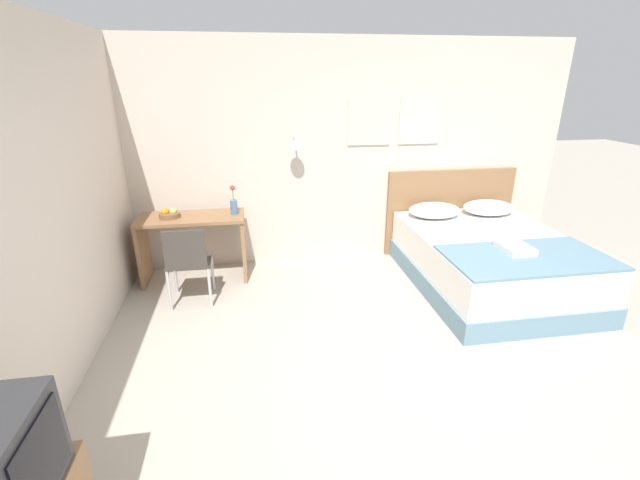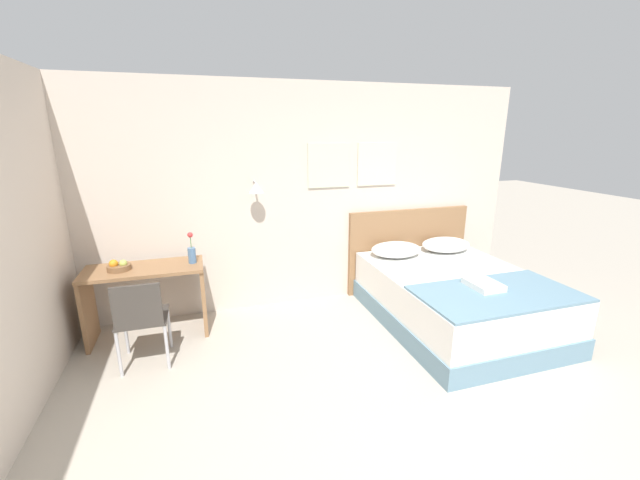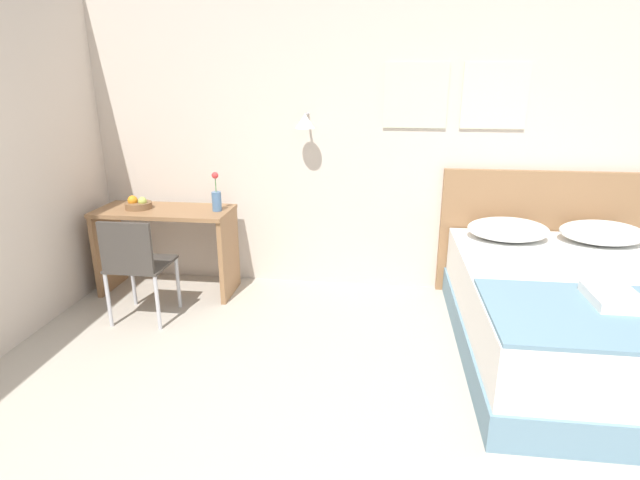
% 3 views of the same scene
% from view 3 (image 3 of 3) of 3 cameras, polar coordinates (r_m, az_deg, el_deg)
% --- Properties ---
extents(wall_back, '(5.74, 0.31, 2.65)m').
position_cam_3_polar(wall_back, '(4.40, 6.01, 11.30)').
color(wall_back, beige).
rests_on(wall_back, ground_plane).
extents(bed, '(1.59, 2.09, 0.60)m').
position_cam_3_polar(bed, '(3.84, 27.76, -7.85)').
color(bed, '#66899E').
rests_on(bed, ground_plane).
extents(headboard, '(1.71, 0.06, 1.10)m').
position_cam_3_polar(headboard, '(4.71, 23.90, 0.59)').
color(headboard, '#8E6642').
rests_on(headboard, ground_plane).
extents(pillow_left, '(0.63, 0.48, 0.17)m').
position_cam_3_polar(pillow_left, '(4.28, 20.69, 1.15)').
color(pillow_left, white).
rests_on(pillow_left, bed).
extents(pillow_right, '(0.63, 0.48, 0.17)m').
position_cam_3_polar(pillow_right, '(4.51, 29.54, 0.74)').
color(pillow_right, white).
rests_on(pillow_right, bed).
extents(throw_blanket, '(1.54, 0.84, 0.02)m').
position_cam_3_polar(throw_blanket, '(3.22, 32.17, -7.39)').
color(throw_blanket, '#66899E').
rests_on(throw_blanket, bed).
extents(folded_towel_near_foot, '(0.27, 0.34, 0.06)m').
position_cam_3_polar(folded_towel_near_foot, '(3.30, 30.54, -5.68)').
color(folded_towel_near_foot, white).
rests_on(folded_towel_near_foot, throw_blanket).
extents(desk, '(1.16, 0.51, 0.76)m').
position_cam_3_polar(desk, '(4.57, -17.15, 0.56)').
color(desk, '#8E6642').
rests_on(desk, ground_plane).
extents(desk_chair, '(0.43, 0.43, 0.85)m').
position_cam_3_polar(desk_chair, '(4.06, -20.39, -2.30)').
color(desk_chair, '#3D3833').
rests_on(desk_chair, ground_plane).
extents(fruit_bowl, '(0.22, 0.22, 0.12)m').
position_cam_3_polar(fruit_bowl, '(4.59, -20.08, 3.86)').
color(fruit_bowl, brown).
rests_on(fruit_bowl, desk).
extents(flower_vase, '(0.08, 0.08, 0.33)m').
position_cam_3_polar(flower_vase, '(4.31, -11.75, 4.76)').
color(flower_vase, '#4C7099').
rests_on(flower_vase, desk).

